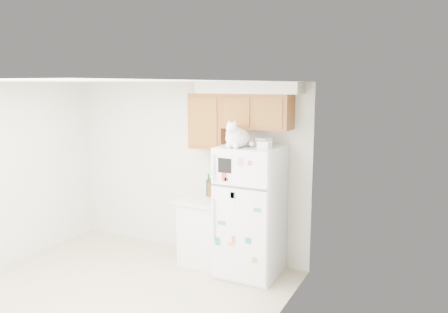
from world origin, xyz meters
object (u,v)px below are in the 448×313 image
Objects in this scene: storage_box_front at (264,145)px; storage_box_back at (263,142)px; refrigerator at (250,211)px; base_counter at (206,230)px; bottle_amber at (210,187)px; cat at (236,137)px; bottle_green at (209,185)px.

storage_box_back is at bearing 123.40° from storage_box_front.
refrigerator is 0.91m from storage_box_back.
bottle_amber is (0.00, 0.12, 0.59)m from base_counter.
bottle_amber is at bearing 164.57° from refrigerator.
refrigerator is 1.85× the size of base_counter.
cat is 1.58× the size of bottle_green.
cat is 0.39m from storage_box_back.
storage_box_back reaches higher than base_counter.
cat reaches higher than bottle_green.
storage_box_front reaches higher than bottle_amber.
storage_box_front is at bearing -46.24° from storage_box_back.
bottle_green is at bearing 105.81° from base_counter.
refrigerator is at bearing -6.09° from base_counter.
refrigerator is 0.79m from base_counter.
base_counter is (-0.69, 0.07, -0.39)m from refrigerator.
refrigerator is 1.00m from cat.
cat is at bearing -24.02° from base_counter.
cat is at bearing -33.20° from bottle_green.
base_counter is 1.59m from storage_box_front.
storage_box_back reaches higher than bottle_amber.
bottle_amber is at bearing -166.78° from storage_box_back.
refrigerator is 11.33× the size of storage_box_front.
base_counter is 3.45× the size of bottle_amber.
storage_box_front is 0.56× the size of bottle_amber.
bottle_green is at bearing 146.80° from cat.
cat is 1.05m from bottle_green.
cat is at bearing -122.07° from refrigerator.
storage_box_front is at bearing -19.55° from bottle_green.
storage_box_front is at bearing 10.15° from cat.
bottle_green is at bearing 169.07° from storage_box_front.
bottle_amber is (-0.81, 0.08, -0.70)m from storage_box_back.
storage_box_back is 0.25m from storage_box_front.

